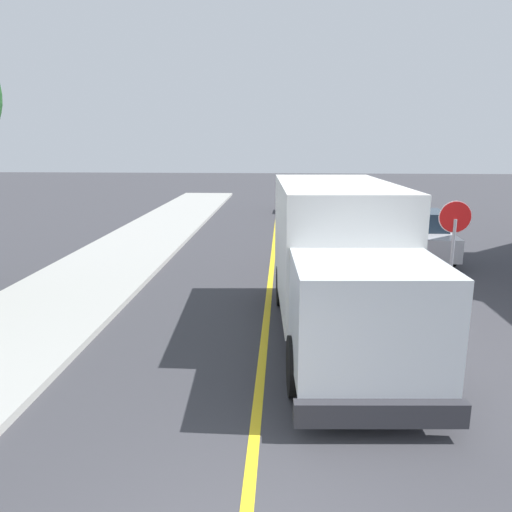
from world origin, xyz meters
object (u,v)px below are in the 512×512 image
parked_car_mid (331,213)px  parked_van_across (419,235)px  box_truck (339,255)px  parked_car_near (343,242)px  stop_sign (454,233)px  parked_car_far (307,199)px

parked_car_mid → parked_van_across: bearing=-64.2°
box_truck → parked_car_near: (0.82, 6.15, -0.97)m
stop_sign → parked_car_mid: bearing=100.5°
parked_car_far → parked_van_across: size_ratio=0.99×
parked_car_near → stop_sign: size_ratio=1.67×
parked_van_across → stop_sign: stop_sign is taller
box_truck → parked_car_near: size_ratio=1.65×
parked_car_mid → parked_car_far: (-0.87, 5.54, 0.00)m
box_truck → stop_sign: size_ratio=2.76×
parked_van_across → stop_sign: bearing=-96.5°
parked_car_near → parked_van_across: (2.86, 1.37, 0.00)m
parked_car_near → parked_car_mid: same height
box_truck → parked_car_mid: (1.07, 12.90, -0.97)m
parked_car_far → box_truck: bearing=-90.6°
parked_van_across → parked_car_mid: bearing=115.8°
box_truck → parked_car_mid: size_ratio=1.64×
parked_car_mid → parked_van_across: 5.97m
parked_car_far → parked_van_across: 11.45m
parked_car_near → stop_sign: 4.67m
parked_car_near → parked_car_far: size_ratio=1.00×
parked_car_far → parked_car_near: bearing=-87.1°
box_truck → parked_car_mid: 12.98m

